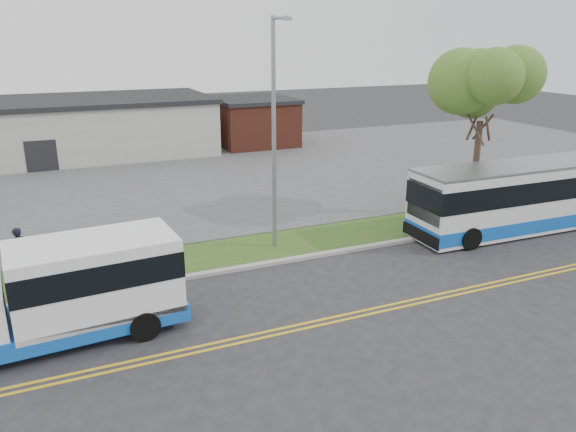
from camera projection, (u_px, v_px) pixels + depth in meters
name	position (u px, v px, depth m)	size (l,w,h in m)	color
ground	(229.00, 284.00, 20.99)	(140.00, 140.00, 0.00)	#28282B
lane_line_north	(267.00, 332.00, 17.63)	(70.00, 0.12, 0.01)	gold
lane_line_south	(270.00, 336.00, 17.37)	(70.00, 0.12, 0.01)	gold
curb	(220.00, 271.00, 21.92)	(80.00, 0.30, 0.15)	#9E9B93
verge	(208.00, 256.00, 23.50)	(80.00, 3.30, 0.10)	#29541C
parking_lot	(147.00, 180.00, 35.79)	(80.00, 25.00, 0.10)	#4C4C4F
commercial_building	(38.00, 129.00, 41.55)	(25.40, 10.40, 4.35)	#9E9E99
brick_wing	(252.00, 121.00, 47.04)	(6.30, 7.30, 3.90)	brown
tree_east	(483.00, 93.00, 27.02)	(5.20, 5.20, 8.33)	#3E2D22
streetlight_near	(275.00, 129.00, 22.89)	(0.35, 1.53, 9.50)	gray
shuttle_bus	(69.00, 289.00, 16.85)	(8.09, 3.15, 3.04)	blue
transit_bus	(525.00, 196.00, 26.44)	(11.64, 3.02, 3.21)	silver
pedestrian	(19.00, 251.00, 21.45)	(0.67, 0.44, 1.84)	black
grocery_bag_left	(13.00, 273.00, 21.35)	(0.32, 0.32, 0.32)	white
grocery_bag_right	(30.00, 265.00, 22.02)	(0.32, 0.32, 0.32)	white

